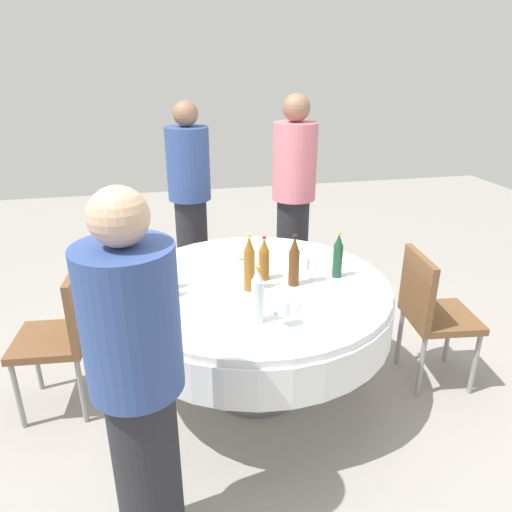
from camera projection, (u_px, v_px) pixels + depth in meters
The scene contains 22 objects.
ground_plane at pixel (256, 388), 3.00m from camera, with size 10.00×10.00×0.00m, color gray.
dining_table at pixel (256, 305), 2.77m from camera, with size 1.56×1.56×0.74m.
bottle_clear_rear at pixel (258, 296), 2.27m from camera, with size 0.06×0.06×0.30m.
bottle_brown_left at pixel (161, 268), 2.59m from camera, with size 0.06×0.06×0.27m.
bottle_dark_green_south at pixel (338, 256), 2.75m from camera, with size 0.06×0.06×0.28m.
bottle_amber_east at pixel (264, 260), 2.72m from camera, with size 0.06×0.06×0.26m.
bottle_amber_near at pixel (154, 275), 2.49m from camera, with size 0.07×0.07×0.30m.
bottle_brown_mid at pixel (294, 262), 2.65m from camera, with size 0.06×0.06×0.30m.
bottle_amber_outer at pixel (249, 264), 2.58m from camera, with size 0.06×0.06×0.33m.
wine_glass_east at pixel (284, 309), 2.25m from camera, with size 0.06×0.06×0.14m.
wine_glass_near at pixel (144, 291), 2.36m from camera, with size 0.07×0.07×0.16m.
wine_glass_mid at pixel (312, 266), 2.70m from camera, with size 0.06×0.06×0.14m.
plate_far at pixel (244, 258), 3.03m from camera, with size 0.25×0.25×0.04m.
plate_north at pixel (278, 303), 2.48m from camera, with size 0.23×0.23×0.02m.
spoon_left at pixel (222, 246), 3.25m from camera, with size 0.18×0.02×0.01m, color silver.
fork_south at pixel (187, 311), 2.41m from camera, with size 0.18×0.02×0.01m, color silver.
folded_napkin at pixel (224, 277), 2.76m from camera, with size 0.14×0.14×0.02m, color white.
person_rear at pixel (293, 200), 3.77m from camera, with size 0.34×0.34×1.70m.
person_left at pixel (138, 387), 1.73m from camera, with size 0.34×0.34×1.57m.
person_south at pixel (190, 201), 3.84m from camera, with size 0.34×0.34×1.64m.
chair_mid at pixel (430, 308), 2.90m from camera, with size 0.44×0.44×0.87m.
chair_outer at pixel (64, 329), 2.68m from camera, with size 0.43×0.43×0.87m.
Camera 1 is at (-2.40, 0.51, 1.93)m, focal length 33.29 mm.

